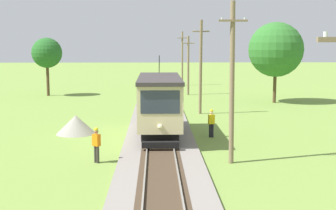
{
  "coord_description": "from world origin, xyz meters",
  "views": [
    {
      "loc": [
        -0.24,
        -6.92,
        5.9
      ],
      "look_at": [
        0.53,
        21.08,
        2.04
      ],
      "focal_mm": 48.37,
      "sensor_mm": 36.0,
      "label": 1
    }
  ],
  "objects_px": {
    "utility_pole_near_tram": "(232,81)",
    "second_worker": "(211,122)",
    "utility_pole_mid": "(201,66)",
    "utility_pole_distant": "(182,58)",
    "red_tram": "(160,103)",
    "track_worker": "(96,143)",
    "tree_right_near": "(276,50)",
    "gravel_pile": "(76,124)",
    "tree_left_near": "(47,53)",
    "utility_pole_far": "(188,65)"
  },
  "relations": [
    {
      "from": "red_tram",
      "to": "second_worker",
      "type": "bearing_deg",
      "value": 0.26
    },
    {
      "from": "track_worker",
      "to": "second_worker",
      "type": "relative_size",
      "value": 1.0
    },
    {
      "from": "track_worker",
      "to": "tree_left_near",
      "type": "height_order",
      "value": "tree_left_near"
    },
    {
      "from": "second_worker",
      "to": "utility_pole_near_tram",
      "type": "bearing_deg",
      "value": -7.05
    },
    {
      "from": "gravel_pile",
      "to": "tree_left_near",
      "type": "distance_m",
      "value": 23.11
    },
    {
      "from": "utility_pole_distant",
      "to": "red_tram",
      "type": "bearing_deg",
      "value": -95.66
    },
    {
      "from": "utility_pole_near_tram",
      "to": "second_worker",
      "type": "relative_size",
      "value": 4.43
    },
    {
      "from": "second_worker",
      "to": "tree_left_near",
      "type": "xyz_separation_m",
      "value": [
        -15.56,
        23.03,
        3.79
      ]
    },
    {
      "from": "tree_left_near",
      "to": "tree_right_near",
      "type": "relative_size",
      "value": 0.82
    },
    {
      "from": "utility_pole_far",
      "to": "utility_pole_distant",
      "type": "xyz_separation_m",
      "value": [
        -0.0,
        11.53,
        0.4
      ]
    },
    {
      "from": "track_worker",
      "to": "utility_pole_distant",
      "type": "bearing_deg",
      "value": 29.55
    },
    {
      "from": "utility_pole_distant",
      "to": "tree_left_near",
      "type": "relative_size",
      "value": 1.15
    },
    {
      "from": "utility_pole_mid",
      "to": "gravel_pile",
      "type": "xyz_separation_m",
      "value": [
        -8.94,
        -8.01,
        -3.36
      ]
    },
    {
      "from": "utility_pole_far",
      "to": "second_worker",
      "type": "xyz_separation_m",
      "value": [
        -0.23,
        -23.55,
        -2.44
      ]
    },
    {
      "from": "track_worker",
      "to": "utility_pole_mid",
      "type": "bearing_deg",
      "value": 15.26
    },
    {
      "from": "utility_pole_near_tram",
      "to": "tree_right_near",
      "type": "distance_m",
      "value": 23.84
    },
    {
      "from": "track_worker",
      "to": "tree_right_near",
      "type": "xyz_separation_m",
      "value": [
        14.73,
        22.35,
        4.25
      ]
    },
    {
      "from": "track_worker",
      "to": "utility_pole_near_tram",
      "type": "bearing_deg",
      "value": -51.62
    },
    {
      "from": "utility_pole_distant",
      "to": "tree_left_near",
      "type": "xyz_separation_m",
      "value": [
        -15.79,
        -12.05,
        0.94
      ]
    },
    {
      "from": "utility_pole_near_tram",
      "to": "utility_pole_distant",
      "type": "distance_m",
      "value": 41.07
    },
    {
      "from": "red_tram",
      "to": "utility_pole_mid",
      "type": "relative_size",
      "value": 1.1
    },
    {
      "from": "red_tram",
      "to": "tree_left_near",
      "type": "xyz_separation_m",
      "value": [
        -12.31,
        23.04,
        2.58
      ]
    },
    {
      "from": "gravel_pile",
      "to": "tree_right_near",
      "type": "xyz_separation_m",
      "value": [
        17.01,
        15.06,
        4.62
      ]
    },
    {
      "from": "tree_left_near",
      "to": "utility_pole_distant",
      "type": "bearing_deg",
      "value": 37.35
    },
    {
      "from": "utility_pole_near_tram",
      "to": "tree_left_near",
      "type": "relative_size",
      "value": 1.22
    },
    {
      "from": "utility_pole_distant",
      "to": "second_worker",
      "type": "bearing_deg",
      "value": -90.37
    },
    {
      "from": "utility_pole_mid",
      "to": "gravel_pile",
      "type": "height_order",
      "value": "utility_pole_mid"
    },
    {
      "from": "tree_right_near",
      "to": "tree_left_near",
      "type": "bearing_deg",
      "value": 164.5
    },
    {
      "from": "second_worker",
      "to": "tree_left_near",
      "type": "relative_size",
      "value": 0.28
    },
    {
      "from": "utility_pole_mid",
      "to": "utility_pole_far",
      "type": "bearing_deg",
      "value": 90.0
    },
    {
      "from": "utility_pole_near_tram",
      "to": "utility_pole_far",
      "type": "height_order",
      "value": "utility_pole_near_tram"
    },
    {
      "from": "utility_pole_distant",
      "to": "tree_right_near",
      "type": "height_order",
      "value": "tree_right_near"
    },
    {
      "from": "second_worker",
      "to": "tree_right_near",
      "type": "distance_m",
      "value": 18.88
    },
    {
      "from": "utility_pole_mid",
      "to": "utility_pole_near_tram",
      "type": "bearing_deg",
      "value": -90.0
    },
    {
      "from": "utility_pole_far",
      "to": "track_worker",
      "type": "relative_size",
      "value": 3.73
    },
    {
      "from": "utility_pole_near_tram",
      "to": "tree_left_near",
      "type": "height_order",
      "value": "utility_pole_near_tram"
    },
    {
      "from": "utility_pole_mid",
      "to": "utility_pole_distant",
      "type": "bearing_deg",
      "value": 90.0
    },
    {
      "from": "tree_right_near",
      "to": "gravel_pile",
      "type": "bearing_deg",
      "value": -138.48
    },
    {
      "from": "utility_pole_distant",
      "to": "track_worker",
      "type": "relative_size",
      "value": 4.18
    },
    {
      "from": "utility_pole_near_tram",
      "to": "utility_pole_mid",
      "type": "distance_m",
      "value": 15.34
    },
    {
      "from": "gravel_pile",
      "to": "tree_left_near",
      "type": "xyz_separation_m",
      "value": [
        -6.85,
        21.68,
        4.16
      ]
    },
    {
      "from": "red_tram",
      "to": "tree_left_near",
      "type": "distance_m",
      "value": 26.25
    },
    {
      "from": "utility_pole_far",
      "to": "utility_pole_mid",
      "type": "bearing_deg",
      "value": -90.0
    },
    {
      "from": "gravel_pile",
      "to": "second_worker",
      "type": "bearing_deg",
      "value": -8.83
    },
    {
      "from": "tree_left_near",
      "to": "utility_pole_mid",
      "type": "bearing_deg",
      "value": -40.89
    },
    {
      "from": "utility_pole_near_tram",
      "to": "gravel_pile",
      "type": "xyz_separation_m",
      "value": [
        -8.94,
        7.34,
        -3.43
      ]
    },
    {
      "from": "utility_pole_far",
      "to": "gravel_pile",
      "type": "relative_size",
      "value": 2.6
    },
    {
      "from": "gravel_pile",
      "to": "tree_right_near",
      "type": "height_order",
      "value": "tree_right_near"
    },
    {
      "from": "red_tram",
      "to": "second_worker",
      "type": "relative_size",
      "value": 4.79
    },
    {
      "from": "utility_pole_mid",
      "to": "gravel_pile",
      "type": "distance_m",
      "value": 12.46
    }
  ]
}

